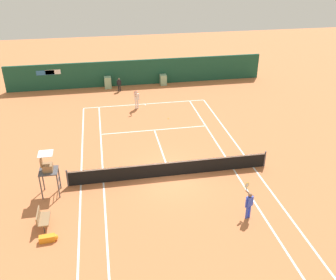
% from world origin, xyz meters
% --- Properties ---
extents(ground_plane, '(80.00, 80.00, 0.01)m').
position_xyz_m(ground_plane, '(-0.00, 0.58, 0.00)').
color(ground_plane, '#C67042').
extents(tennis_net, '(12.10, 0.10, 1.07)m').
position_xyz_m(tennis_net, '(0.00, 0.00, 0.51)').
color(tennis_net, '#4C4C51').
rests_on(tennis_net, ground_plane).
extents(sponsor_back_wall, '(25.00, 1.02, 2.48)m').
position_xyz_m(sponsor_back_wall, '(-0.04, 16.97, 1.20)').
color(sponsor_back_wall, '#194C38').
rests_on(sponsor_back_wall, ground_plane).
extents(umpire_chair, '(1.00, 1.00, 2.58)m').
position_xyz_m(umpire_chair, '(-6.88, -0.57, 1.64)').
color(umpire_chair, '#47474C').
rests_on(umpire_chair, ground_plane).
extents(player_bench, '(0.54, 1.12, 0.88)m').
position_xyz_m(player_bench, '(-7.05, -3.34, 0.51)').
color(player_bench, '#38383D').
rests_on(player_bench, ground_plane).
extents(equipment_bag, '(0.87, 0.34, 0.32)m').
position_xyz_m(equipment_bag, '(-6.66, -4.48, 0.16)').
color(equipment_bag, orange).
rests_on(equipment_bag, ground_plane).
extents(player_on_baseline, '(0.51, 0.73, 1.79)m').
position_xyz_m(player_on_baseline, '(-0.82, 10.80, 0.94)').
color(player_on_baseline, white).
rests_on(player_on_baseline, ground_plane).
extents(player_near_side, '(0.48, 0.77, 1.76)m').
position_xyz_m(player_near_side, '(3.15, -4.53, 0.91)').
color(player_near_side, blue).
rests_on(player_near_side, ground_plane).
extents(ball_kid_right_post, '(0.43, 0.18, 1.28)m').
position_xyz_m(ball_kid_right_post, '(-1.98, 15.36, 0.74)').
color(ball_kid_right_post, black).
rests_on(ball_kid_right_post, ground_plane).
extents(tennis_ball_near_service_line, '(0.07, 0.07, 0.07)m').
position_xyz_m(tennis_ball_near_service_line, '(1.41, 8.22, 0.03)').
color(tennis_ball_near_service_line, '#CCE033').
rests_on(tennis_ball_near_service_line, ground_plane).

